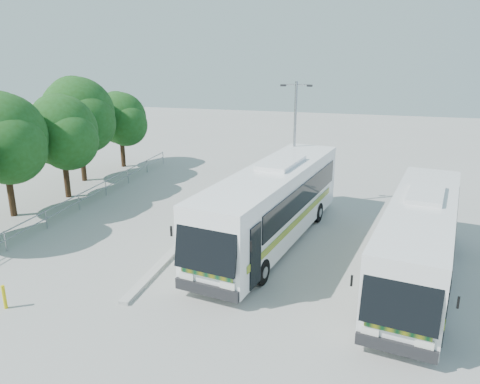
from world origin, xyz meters
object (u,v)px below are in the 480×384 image
(tree_far_e, at_px, (121,118))
(bollard, at_px, (4,297))
(coach_adjacent, at_px, (419,239))
(tree_far_c, at_px, (62,131))
(tree_far_d, at_px, (79,114))
(lamppost, at_px, (294,140))
(tree_far_b, at_px, (3,137))
(coach_main, at_px, (272,203))

(tree_far_e, xyz_separation_m, bollard, (6.26, -20.58, -3.42))
(tree_far_e, xyz_separation_m, coach_adjacent, (20.99, -14.32, -2.06))
(tree_far_c, xyz_separation_m, tree_far_d, (-1.19, 3.70, 0.56))
(bollard, bearing_deg, lamppost, 59.70)
(bollard, bearing_deg, coach_adjacent, 23.03)
(tree_far_b, distance_m, lamppost, 16.12)
(coach_adjacent, bearing_deg, lamppost, 138.59)
(tree_far_e, distance_m, lamppost, 15.91)
(coach_main, bearing_deg, tree_far_e, 150.87)
(tree_far_b, distance_m, coach_main, 15.10)
(tree_far_e, distance_m, coach_main, 18.90)
(tree_far_b, relative_size, bollard, 7.52)
(tree_far_b, distance_m, tree_far_e, 12.13)
(lamppost, distance_m, bollard, 16.99)
(tree_far_b, relative_size, tree_far_d, 0.95)
(lamppost, bearing_deg, bollard, -125.05)
(tree_far_d, distance_m, coach_main, 17.15)
(tree_far_d, xyz_separation_m, lamppost, (15.31, -1.75, -0.74))
(tree_far_b, relative_size, tree_far_c, 1.07)
(coach_main, bearing_deg, bollard, -123.33)
(tree_far_b, height_order, bollard, tree_far_b)
(tree_far_b, height_order, coach_adjacent, tree_far_b)
(tree_far_d, height_order, lamppost, lamppost)
(coach_adjacent, relative_size, bollard, 13.26)
(tree_far_d, bearing_deg, lamppost, -6.52)
(tree_far_c, height_order, bollard, tree_far_c)
(coach_main, relative_size, lamppost, 1.83)
(tree_far_b, height_order, tree_far_c, tree_far_b)
(coach_adjacent, bearing_deg, tree_far_c, 173.71)
(coach_main, xyz_separation_m, coach_adjacent, (6.49, -2.33, -0.18))
(tree_far_d, distance_m, bollard, 18.05)
(lamppost, relative_size, bollard, 7.98)
(coach_main, relative_size, bollard, 14.58)
(tree_far_e, xyz_separation_m, coach_main, (14.50, -11.99, -1.87))
(coach_main, xyz_separation_m, bollard, (-8.24, -8.59, -1.55))
(tree_far_e, height_order, bollard, tree_far_e)
(tree_far_c, distance_m, coach_main, 14.66)
(tree_far_b, distance_m, bollard, 11.53)
(tree_far_d, height_order, bollard, tree_far_d)
(lamppost, bearing_deg, coach_adjacent, -56.51)
(tree_far_d, relative_size, coach_main, 0.54)
(lamppost, height_order, bollard, lamppost)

